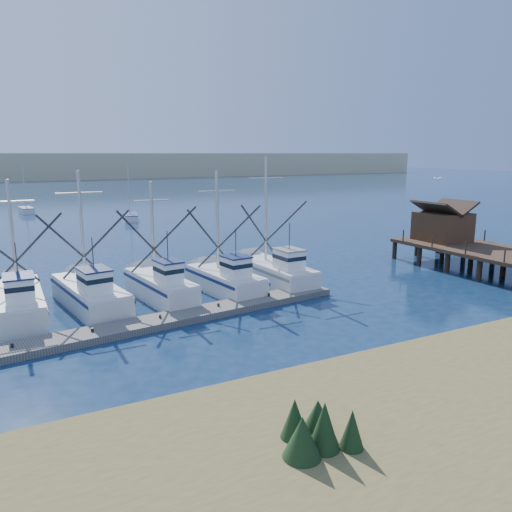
# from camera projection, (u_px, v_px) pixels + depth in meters

# --- Properties ---
(ground) EXTENTS (500.00, 500.00, 0.00)m
(ground) POSITION_uv_depth(u_px,v_px,m) (327.00, 343.00, 26.75)
(ground) COLOR #0D243B
(ground) RESTS_ON ground
(shore_bank) EXTENTS (40.00, 10.00, 1.60)m
(shore_bank) POSITION_uv_depth(u_px,v_px,m) (303.00, 479.00, 14.28)
(shore_bank) COLOR #4C422D
(shore_bank) RESTS_ON ground
(floating_dock) EXTENTS (31.31, 6.11, 0.42)m
(floating_dock) POSITION_uv_depth(u_px,v_px,m) (111.00, 332.00, 27.82)
(floating_dock) COLOR slate
(floating_dock) RESTS_ON ground
(timber_pier) EXTENTS (7.00, 20.00, 8.00)m
(timber_pier) POSITION_uv_depth(u_px,v_px,m) (474.00, 240.00, 43.31)
(timber_pier) COLOR black
(timber_pier) RESTS_ON ground
(dune_ridge) EXTENTS (360.00, 60.00, 10.00)m
(dune_ridge) POSITION_uv_depth(u_px,v_px,m) (33.00, 165.00, 208.09)
(dune_ridge) COLOR tan
(dune_ridge) RESTS_ON ground
(trawler_fleet) EXTENTS (30.91, 8.93, 9.72)m
(trawler_fleet) POSITION_uv_depth(u_px,v_px,m) (106.00, 294.00, 32.46)
(trawler_fleet) COLOR silver
(trawler_fleet) RESTS_ON ground
(sailboat_near) EXTENTS (2.89, 5.63, 8.10)m
(sailboat_near) POSITION_uv_depth(u_px,v_px,m) (131.00, 217.00, 75.26)
(sailboat_near) COLOR silver
(sailboat_near) RESTS_ON ground
(sailboat_far) EXTENTS (2.36, 5.02, 8.10)m
(sailboat_far) POSITION_uv_depth(u_px,v_px,m) (26.00, 210.00, 84.45)
(sailboat_far) COLOR silver
(sailboat_far) RESTS_ON ground
(flying_gull) EXTENTS (1.23, 0.22, 0.22)m
(flying_gull) POSITION_uv_depth(u_px,v_px,m) (435.00, 178.00, 39.32)
(flying_gull) COLOR white
(flying_gull) RESTS_ON ground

